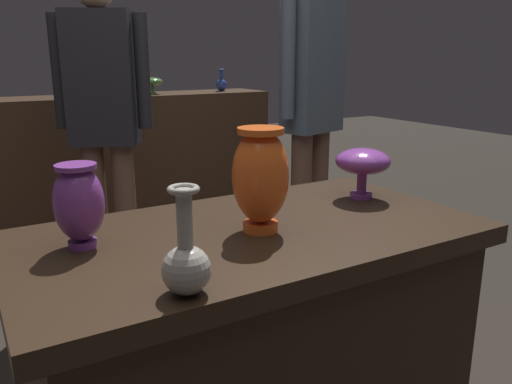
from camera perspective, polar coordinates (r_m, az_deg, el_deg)
display_plinth at (r=1.50m, az=-0.45°, el=-18.54°), size 1.20×0.64×0.80m
back_display_shelf at (r=3.42m, az=-19.38°, el=1.66°), size 2.60×0.40×0.99m
vase_centerpiece at (r=1.27m, az=0.51°, el=1.76°), size 0.14×0.14×0.26m
vase_tall_behind at (r=0.96m, az=-7.79°, el=-7.72°), size 0.09×0.09×0.21m
vase_left_accent at (r=1.23m, az=-19.13°, el=-1.16°), size 0.11×0.11×0.20m
vase_right_accent at (r=1.61m, az=11.82°, el=3.21°), size 0.17×0.17×0.16m
shelf_vase_center at (r=3.39m, az=-20.36°, el=11.06°), size 0.08×0.08×0.12m
shelf_vase_right at (r=3.45m, az=-11.47°, el=11.92°), size 0.13×0.13×0.11m
shelf_vase_far_right at (r=3.69m, az=-3.87°, el=11.94°), size 0.08×0.08×0.15m
visitor_center_back at (r=2.65m, az=-16.59°, el=8.45°), size 0.42×0.31×1.63m
visitor_near_right at (r=2.70m, az=6.27°, el=10.31°), size 0.45×0.26×1.72m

